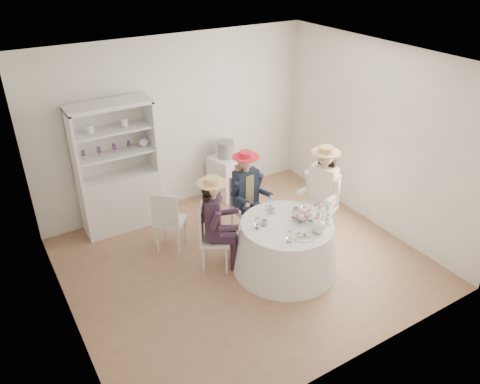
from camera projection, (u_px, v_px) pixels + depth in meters
ground at (244, 262)px, 6.38m from camera, size 4.50×4.50×0.00m
ceiling at (245, 63)px, 5.07m from camera, size 4.50×4.50×0.00m
wall_back at (176, 124)px, 7.22m from camera, size 4.50×0.00×4.50m
wall_front at (361, 259)px, 4.23m from camera, size 4.50×0.00×4.50m
wall_left at (54, 226)px, 4.70m from camera, size 0.00×4.50×4.50m
wall_right at (377, 137)px, 6.75m from camera, size 0.00×4.50×4.50m
tea_table at (286, 246)px, 6.13m from camera, size 1.40×1.40×0.69m
hutch at (119, 185)px, 6.87m from camera, size 1.23×0.64×1.95m
side_table at (226, 176)px, 7.84m from camera, size 0.57×0.57×0.72m
hatbox at (226, 149)px, 7.60m from camera, size 0.31×0.31×0.27m
guest_left at (215, 218)px, 5.95m from camera, size 0.57×0.53×1.33m
guest_mid at (246, 190)px, 6.61m from camera, size 0.48×0.51×1.33m
guest_right at (322, 188)px, 6.56m from camera, size 0.60×0.54×1.42m
spare_chair at (168, 220)px, 6.38m from camera, size 0.55×0.55×0.95m
teacup_a at (264, 223)px, 5.91m from camera, size 0.11×0.11×0.07m
teacup_b at (272, 211)px, 6.17m from camera, size 0.07×0.07×0.07m
teacup_c at (296, 210)px, 6.18m from camera, size 0.11×0.11×0.07m
flower_bowl at (302, 218)px, 6.04m from camera, size 0.23×0.23×0.05m
flower_arrangement at (303, 215)px, 5.96m from camera, size 0.20×0.20×0.07m
table_teapot at (319, 227)px, 5.76m from camera, size 0.24×0.17×0.18m
sandwich_plate at (303, 235)px, 5.71m from camera, size 0.28×0.28×0.06m
cupcake_stand at (323, 214)px, 5.99m from camera, size 0.27×0.27×0.25m
stemware_set at (287, 219)px, 5.93m from camera, size 0.85×0.82×0.15m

